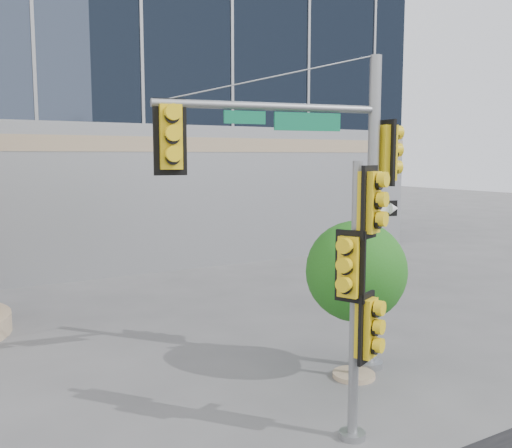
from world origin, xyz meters
TOP-DOWN VIEW (x-y plane):
  - ground at (0.00, 0.00)m, footprint 120.00×120.00m
  - main_signal_pole at (1.43, 1.71)m, footprint 5.27×1.36m
  - secondary_signal_pole at (0.18, -0.95)m, footprint 0.88×0.63m
  - street_tree at (2.01, 1.22)m, footprint 2.18×2.13m

SIDE VIEW (x-z plane):
  - ground at x=0.00m, z-range 0.00..0.00m
  - street_tree at x=2.01m, z-range 0.54..3.93m
  - secondary_signal_pole at x=0.18m, z-range 0.41..5.07m
  - main_signal_pole at x=1.43m, z-range 0.82..7.68m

